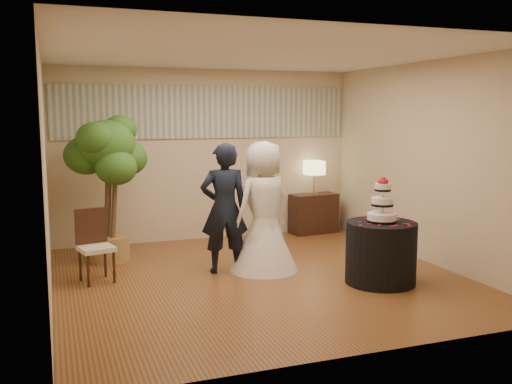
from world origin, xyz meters
name	(u,v)px	position (x,y,z in m)	size (l,w,h in m)	color
floor	(259,278)	(0.00, 0.00, 0.00)	(5.00, 5.00, 0.00)	brown
ceiling	(259,54)	(0.00, 0.00, 2.80)	(5.00, 5.00, 0.00)	white
wall_back	(207,155)	(0.00, 2.50, 1.40)	(5.00, 0.06, 2.80)	beige
wall_front	(363,196)	(0.00, -2.50, 1.40)	(5.00, 0.06, 2.80)	beige
wall_left	(46,176)	(-2.50, 0.00, 1.40)	(0.06, 5.00, 2.80)	beige
wall_right	(428,163)	(2.50, 0.00, 1.40)	(0.06, 5.00, 2.80)	beige
mural_border	(207,112)	(0.00, 2.48, 2.10)	(4.90, 0.02, 0.85)	#A5AA99
groom	(224,208)	(-0.34, 0.41, 0.85)	(0.62, 0.41, 1.71)	black
bride	(264,206)	(0.18, 0.33, 0.86)	(0.93, 0.93, 1.73)	white
cake_table	(381,253)	(1.33, -0.72, 0.38)	(0.86, 0.86, 0.77)	black
wedding_cake	(382,199)	(1.33, -0.72, 1.05)	(0.36, 0.36, 0.56)	white
console	(314,213)	(1.85, 2.26, 0.35)	(0.83, 0.37, 0.69)	black
table_lamp	(314,177)	(1.85, 2.26, 0.98)	(0.29, 0.29, 0.58)	#D0C089
ficus_tree	(108,188)	(-1.71, 1.50, 1.05)	(1.00, 1.00, 2.11)	#2F5E1D
side_chair	(96,246)	(-1.96, 0.52, 0.45)	(0.42, 0.44, 0.91)	black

